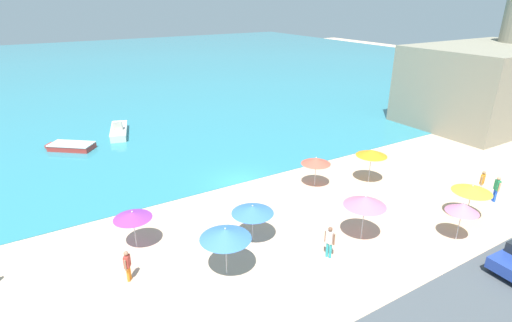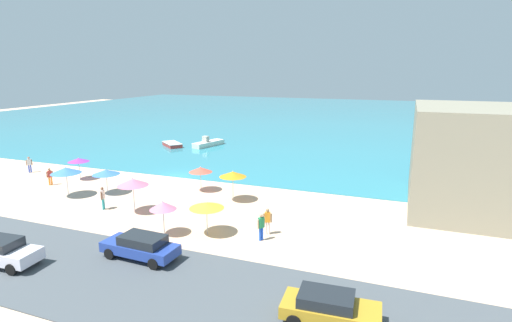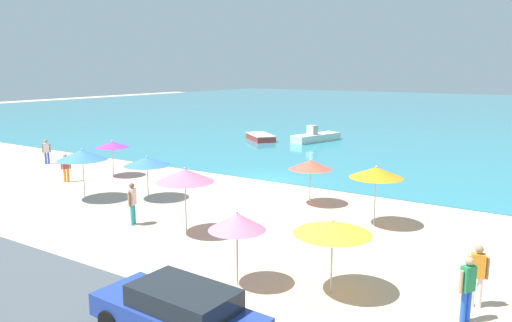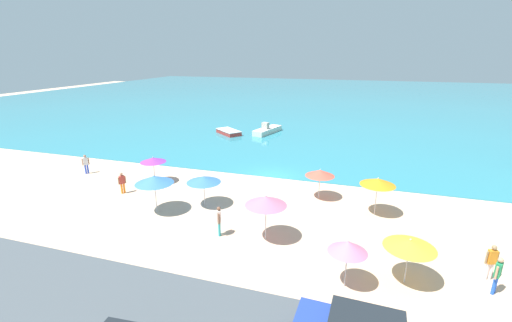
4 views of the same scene
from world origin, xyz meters
The scene contains 18 objects.
ground_plane centered at (0.00, 0.00, 0.00)m, with size 160.00×160.00×0.00m, color #D4AF8F.
sea centered at (0.00, 55.00, 0.03)m, with size 150.00×110.00×0.05m, color teal.
beach_umbrella_0 centered at (-5.50, -8.46, 2.26)m, with size 2.45×2.45×2.58m.
beach_umbrella_1 centered at (2.23, -9.68, 2.36)m, with size 2.29×2.29×2.69m.
beach_umbrella_2 centered at (8.07, -4.60, 2.26)m, with size 2.19×2.19×2.54m.
beach_umbrella_3 centered at (4.30, -3.10, 1.93)m, with size 2.05×2.05×2.22m.
beach_umbrella_4 centered at (-8.59, -3.94, 1.93)m, with size 2.01×2.01×2.18m.
beach_umbrella_5 centered at (9.25, -11.38, 1.99)m, with size 2.25×2.25×2.25m.
beach_umbrella_6 centered at (-2.93, -6.63, 1.91)m, with size 2.30×2.30×2.18m.
beach_umbrella_7 centered at (6.68, -12.45, 2.01)m, with size 1.72×1.72×2.34m.
bather_0 centered at (-15.43, -3.77, 0.94)m, with size 0.40×0.46×1.68m.
bather_1 centered at (12.86, -11.01, 0.99)m, with size 0.37×0.51×1.76m.
bather_2 centered at (-0.41, -10.00, 1.00)m, with size 0.34×0.54×1.78m.
bather_3 centered at (12.92, -9.99, 0.99)m, with size 0.55×0.31×1.77m.
bather_4 centered at (-9.64, -6.47, 0.90)m, with size 0.38×0.49×1.61m.
parked_car_3 centered at (7.38, -15.82, 0.80)m, with size 4.51×1.95×1.40m.
skiff_nearshore centered at (-4.69, 15.61, 0.44)m, with size 2.78×5.56×1.46m.
skiff_offshore centered at (-9.30, 13.61, 0.32)m, with size 4.03×3.69×0.55m.
Camera 3 is at (14.88, -23.94, 6.45)m, focal length 35.00 mm.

